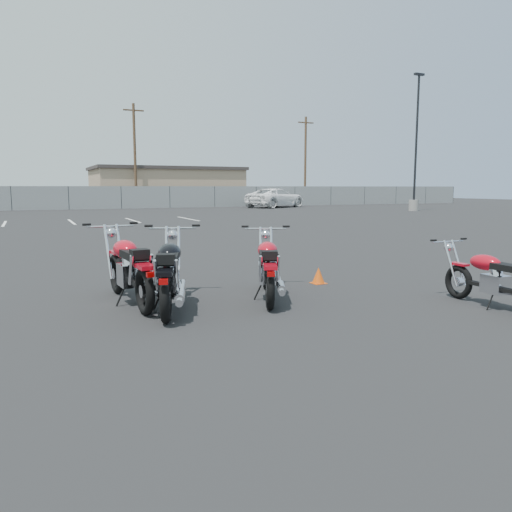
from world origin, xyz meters
name	(u,v)px	position (x,y,z in m)	size (l,w,h in m)	color
ground	(261,306)	(0.00, 0.00, 0.00)	(120.00, 120.00, 0.00)	black
motorcycle_front_red	(130,269)	(-1.66, 0.99, 0.52)	(0.90, 2.32, 1.13)	black
motorcycle_second_black	(170,273)	(-1.22, 0.42, 0.51)	(1.18, 2.26, 1.12)	black
motorcycle_third_red	(269,268)	(0.33, 0.43, 0.48)	(1.27, 2.11, 1.06)	black
motorcycle_rear_red	(494,279)	(2.98, -1.44, 0.41)	(0.72, 1.86, 0.91)	black
training_cone_near	(318,275)	(1.69, 1.16, 0.14)	(0.24, 0.24, 0.29)	#E04D0B
light_pole_east	(415,176)	(22.86, 22.22, 2.49)	(0.80, 0.70, 9.73)	gray
chainlink_fence	(69,198)	(0.00, 35.00, 0.90)	(80.06, 0.06, 1.80)	slate
tan_building_east	(166,186)	(10.00, 44.00, 1.86)	(14.40, 9.40, 3.70)	tan
utility_pole_c	(135,153)	(6.00, 39.00, 4.69)	(1.80, 0.24, 9.00)	#432E1F
utility_pole_d	(305,159)	(24.00, 40.00, 4.69)	(1.80, 0.24, 9.00)	#432E1F
parking_line_stripes	(39,223)	(-2.50, 20.00, 0.00)	(15.12, 4.00, 0.01)	silver
white_van	(276,192)	(16.45, 32.00, 1.27)	(6.70, 2.68, 2.55)	white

